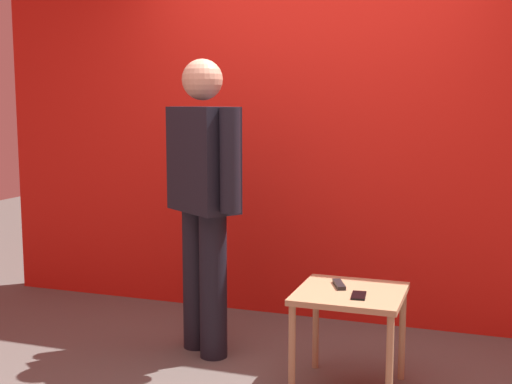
{
  "coord_description": "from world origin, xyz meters",
  "views": [
    {
      "loc": [
        1.14,
        -3.1,
        1.52
      ],
      "look_at": [
        -0.13,
        0.55,
        1.0
      ],
      "focal_mm": 47.28,
      "sensor_mm": 36.0,
      "label": 1
    }
  ],
  "objects_px": {
    "cell_phone": "(359,295)",
    "side_table": "(350,305)",
    "standing_person": "(204,192)",
    "tv_remote": "(339,284)"
  },
  "relations": [
    {
      "from": "standing_person",
      "to": "side_table",
      "type": "bearing_deg",
      "value": -15.87
    },
    {
      "from": "side_table",
      "to": "tv_remote",
      "type": "bearing_deg",
      "value": 138.75
    },
    {
      "from": "tv_remote",
      "to": "cell_phone",
      "type": "bearing_deg",
      "value": -71.14
    },
    {
      "from": "cell_phone",
      "to": "tv_remote",
      "type": "xyz_separation_m",
      "value": [
        -0.13,
        0.15,
        0.01
      ]
    },
    {
      "from": "tv_remote",
      "to": "standing_person",
      "type": "bearing_deg",
      "value": 144.62
    },
    {
      "from": "cell_phone",
      "to": "side_table",
      "type": "bearing_deg",
      "value": 117.48
    },
    {
      "from": "standing_person",
      "to": "tv_remote",
      "type": "distance_m",
      "value": 0.99
    },
    {
      "from": "standing_person",
      "to": "cell_phone",
      "type": "relative_size",
      "value": 12.25
    },
    {
      "from": "standing_person",
      "to": "cell_phone",
      "type": "distance_m",
      "value": 1.15
    },
    {
      "from": "standing_person",
      "to": "tv_remote",
      "type": "xyz_separation_m",
      "value": [
        0.87,
        -0.2,
        -0.43
      ]
    }
  ]
}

